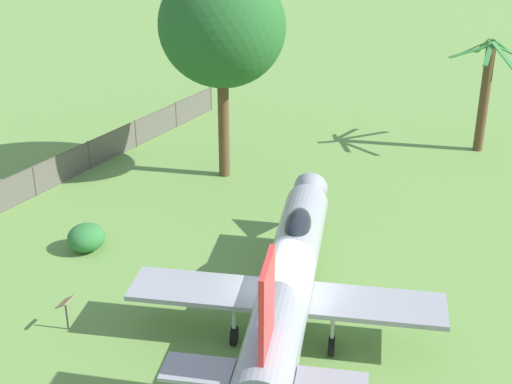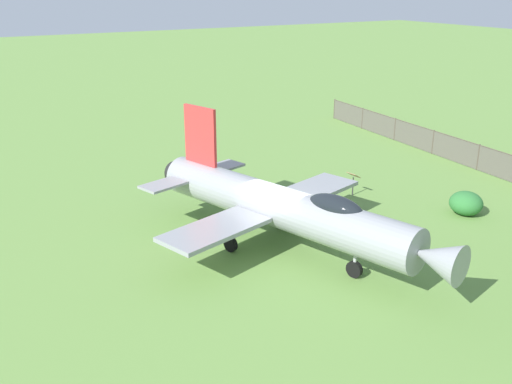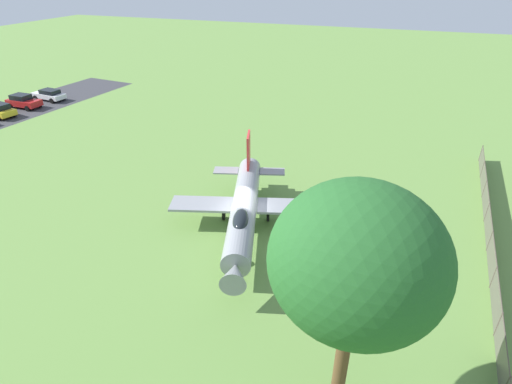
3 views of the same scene
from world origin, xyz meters
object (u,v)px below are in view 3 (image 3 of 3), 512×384
(shrub_near_fence, at_px, (386,265))
(info_plaque, at_px, (349,211))
(shade_tree, at_px, (357,263))
(parked_car_white, at_px, (49,95))
(display_jet, at_px, (244,210))
(parked_car_red, at_px, (23,101))

(shrub_near_fence, distance_m, info_plaque, 5.21)
(shade_tree, bearing_deg, parked_car_white, 55.60)
(parked_car_white, bearing_deg, shrub_near_fence, 161.28)
(display_jet, xyz_separation_m, shade_tree, (-9.58, -7.62, 5.24))
(display_jet, distance_m, shade_tree, 13.31)
(info_plaque, height_order, parked_car_white, parked_car_white)
(shade_tree, relative_size, parked_car_red, 2.38)
(display_jet, distance_m, info_plaque, 7.11)
(parked_car_white, bearing_deg, info_plaque, 165.13)
(shade_tree, height_order, shrub_near_fence, shade_tree)
(display_jet, distance_m, shrub_near_fence, 8.96)
(shade_tree, bearing_deg, parked_car_red, 59.33)
(shrub_near_fence, relative_size, parked_car_white, 0.32)
(shrub_near_fence, xyz_separation_m, parked_car_white, (19.63, 42.62, 0.20))
(info_plaque, bearing_deg, parked_car_white, 69.11)
(shade_tree, distance_m, info_plaque, 14.57)
(shade_tree, xyz_separation_m, shrub_near_fence, (8.71, -1.22, -6.46))
(parked_car_red, bearing_deg, info_plaque, -15.07)
(display_jet, distance_m, parked_car_white, 38.66)
(shade_tree, distance_m, parked_car_red, 49.14)
(info_plaque, xyz_separation_m, parked_car_white, (15.22, 39.87, -0.13))
(display_jet, bearing_deg, shrub_near_fence, 67.44)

